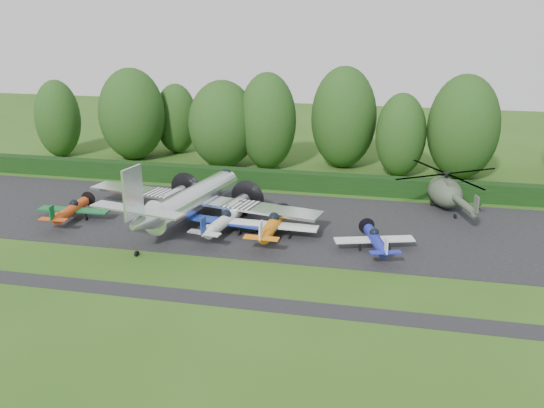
% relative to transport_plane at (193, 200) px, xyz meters
% --- Properties ---
extents(ground, '(160.00, 160.00, 0.00)m').
position_rel_transport_plane_xyz_m(ground, '(6.38, -8.68, -2.18)').
color(ground, '#284B15').
rests_on(ground, ground).
extents(apron, '(70.00, 18.00, 0.01)m').
position_rel_transport_plane_xyz_m(apron, '(6.38, 1.32, -2.18)').
color(apron, black).
rests_on(apron, ground).
extents(taxiway_verge, '(70.00, 2.00, 0.00)m').
position_rel_transport_plane_xyz_m(taxiway_verge, '(6.38, -14.68, -2.18)').
color(taxiway_verge, black).
rests_on(taxiway_verge, ground).
extents(hedgerow, '(90.00, 1.60, 2.00)m').
position_rel_transport_plane_xyz_m(hedgerow, '(6.38, 12.32, -2.18)').
color(hedgerow, black).
rests_on(hedgerow, ground).
extents(transport_plane, '(24.41, 18.72, 7.82)m').
position_rel_transport_plane_xyz_m(transport_plane, '(0.00, 0.00, 0.00)').
color(transport_plane, white).
rests_on(transport_plane, ground).
extents(light_plane_red, '(6.98, 7.34, 2.68)m').
position_rel_transport_plane_xyz_m(light_plane_red, '(-11.41, -2.22, -1.06)').
color(light_plane_red, '#B73B10').
rests_on(light_plane_red, ground).
extents(light_plane_white, '(7.72, 8.12, 2.97)m').
position_rel_transport_plane_xyz_m(light_plane_white, '(3.75, -2.57, -0.95)').
color(light_plane_white, silver).
rests_on(light_plane_white, ground).
extents(light_plane_orange, '(7.92, 8.32, 3.04)m').
position_rel_transport_plane_xyz_m(light_plane_orange, '(8.24, -2.61, -0.91)').
color(light_plane_orange, orange).
rests_on(light_plane_orange, ground).
extents(light_plane_blue, '(6.72, 7.07, 2.58)m').
position_rel_transport_plane_xyz_m(light_plane_blue, '(17.29, -3.64, -1.11)').
color(light_plane_blue, '#181E95').
rests_on(light_plane_blue, ground).
extents(helicopter, '(11.62, 13.60, 3.74)m').
position_rel_transport_plane_xyz_m(helicopter, '(23.46, 9.05, -0.17)').
color(helicopter, '#394535').
rests_on(helicopter, ground).
extents(sign_board, '(2.83, 0.11, 1.59)m').
position_rel_transport_plane_xyz_m(sign_board, '(31.90, 11.82, -1.10)').
color(sign_board, '#3F3326').
rests_on(sign_board, ground).
extents(tree_0, '(5.68, 5.68, 9.47)m').
position_rel_transport_plane_xyz_m(tree_0, '(-11.33, 25.87, 2.54)').
color(tree_0, black).
rests_on(tree_0, ground).
extents(tree_1, '(8.56, 8.56, 11.92)m').
position_rel_transport_plane_xyz_m(tree_1, '(-15.70, 21.42, 3.77)').
color(tree_1, black).
rests_on(tree_1, ground).
extents(tree_2, '(7.09, 7.09, 11.90)m').
position_rel_transport_plane_xyz_m(tree_2, '(2.60, 20.56, 3.76)').
color(tree_2, black).
rests_on(tree_2, ground).
extents(tree_3, '(8.21, 8.21, 12.22)m').
position_rel_transport_plane_xyz_m(tree_3, '(25.73, 20.82, 3.92)').
color(tree_3, black).
rests_on(tree_3, ground).
extents(tree_4, '(5.91, 5.91, 10.24)m').
position_rel_transport_plane_xyz_m(tree_4, '(-25.96, 20.57, 2.93)').
color(tree_4, black).
rests_on(tree_4, ground).
extents(tree_5, '(8.08, 8.08, 12.57)m').
position_rel_transport_plane_xyz_m(tree_5, '(11.68, 23.14, 4.09)').
color(tree_5, black).
rests_on(tree_5, ground).
extents(tree_6, '(8.49, 8.49, 10.86)m').
position_rel_transport_plane_xyz_m(tree_6, '(-3.02, 20.09, 3.24)').
color(tree_6, black).
rests_on(tree_6, ground).
extents(tree_7, '(5.90, 5.90, 9.92)m').
position_rel_transport_plane_xyz_m(tree_7, '(18.72, 20.50, 2.76)').
color(tree_7, black).
rests_on(tree_7, ground).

